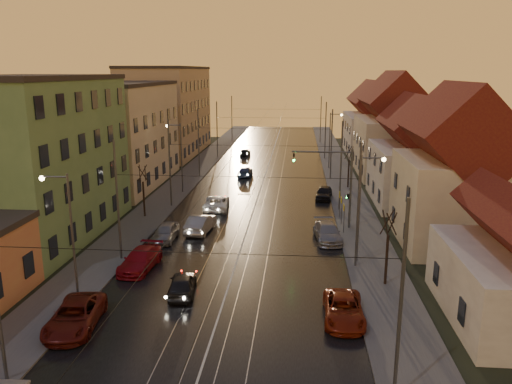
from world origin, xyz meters
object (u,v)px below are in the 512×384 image
(driving_car_3, at_px, (245,172))
(street_lamp_1, at_px, (364,198))
(traffic_light_mast, at_px, (339,178))
(parked_right_2, at_px, (324,193))
(driving_car_0, at_px, (182,284))
(parked_right_1, at_px, (327,232))
(driving_car_4, at_px, (245,152))
(parked_left_1, at_px, (75,316))
(driving_car_2, at_px, (217,203))
(street_lamp_0, at_px, (67,226))
(parked_left_3, at_px, (166,232))
(parked_right_0, at_px, (344,309))
(driving_car_1, at_px, (201,223))
(parked_left_2, at_px, (140,260))
(street_lamp_3, at_px, (332,135))
(street_lamp_2, at_px, (179,151))

(driving_car_3, bearing_deg, street_lamp_1, 111.47)
(traffic_light_mast, relative_size, parked_right_2, 1.76)
(driving_car_0, height_order, parked_right_1, parked_right_1)
(driving_car_4, xyz_separation_m, parked_left_1, (-3.24, -57.18, 0.11))
(driving_car_4, bearing_deg, driving_car_2, 95.33)
(driving_car_2, distance_m, driving_car_3, 16.51)
(street_lamp_0, distance_m, parked_right_1, 20.89)
(driving_car_0, bearing_deg, parked_left_3, -76.50)
(parked_right_0, bearing_deg, driving_car_3, 104.94)
(traffic_light_mast, xyz_separation_m, driving_car_1, (-11.98, -1.90, -3.82))
(street_lamp_0, bearing_deg, parked_left_1, -63.54)
(street_lamp_1, relative_size, driving_car_4, 2.23)
(driving_car_3, distance_m, parked_left_2, 32.66)
(driving_car_1, distance_m, parked_left_2, 9.05)
(driving_car_2, bearing_deg, street_lamp_3, -123.67)
(driving_car_1, height_order, parked_right_0, driving_car_1)
(driving_car_2, xyz_separation_m, parked_right_1, (10.68, -8.63, -0.00))
(parked_right_2, bearing_deg, driving_car_1, -124.82)
(driving_car_0, bearing_deg, parked_right_0, 158.52)
(street_lamp_2, relative_size, driving_car_2, 1.56)
(parked_left_3, relative_size, parked_right_2, 1.02)
(driving_car_1, distance_m, driving_car_2, 7.29)
(street_lamp_2, relative_size, parked_right_1, 1.64)
(street_lamp_0, distance_m, parked_right_0, 16.75)
(street_lamp_1, xyz_separation_m, traffic_light_mast, (-1.11, 8.00, -0.29))
(driving_car_0, distance_m, parked_right_1, 14.71)
(parked_right_2, bearing_deg, street_lamp_1, -77.25)
(street_lamp_3, bearing_deg, parked_right_0, -92.58)
(parked_left_2, bearing_deg, driving_car_4, 92.43)
(traffic_light_mast, xyz_separation_m, parked_left_3, (-14.45, -4.37, -3.89))
(driving_car_3, bearing_deg, street_lamp_3, -152.22)
(traffic_light_mast, relative_size, driving_car_3, 1.66)
(parked_left_3, bearing_deg, parked_left_1, -93.82)
(parked_left_1, xyz_separation_m, parked_right_1, (14.52, 15.77, -0.01))
(parked_right_2, bearing_deg, street_lamp_3, 91.17)
(driving_car_2, bearing_deg, street_lamp_2, -55.15)
(parked_left_1, xyz_separation_m, parked_right_0, (14.68, 2.12, -0.06))
(street_lamp_3, bearing_deg, parked_left_1, -109.56)
(traffic_light_mast, height_order, driving_car_0, traffic_light_mast)
(street_lamp_2, distance_m, traffic_light_mast, 20.89)
(driving_car_1, relative_size, parked_right_1, 0.97)
(traffic_light_mast, relative_size, driving_car_4, 2.01)
(traffic_light_mast, xyz_separation_m, parked_left_2, (-14.63, -10.56, -3.89))
(traffic_light_mast, height_order, parked_right_2, traffic_light_mast)
(street_lamp_1, relative_size, driving_car_1, 1.69)
(driving_car_1, relative_size, driving_car_4, 1.32)
(street_lamp_1, height_order, driving_car_2, street_lamp_1)
(traffic_light_mast, relative_size, parked_left_3, 1.73)
(driving_car_3, relative_size, parked_left_1, 0.84)
(parked_right_2, bearing_deg, driving_car_3, 138.51)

